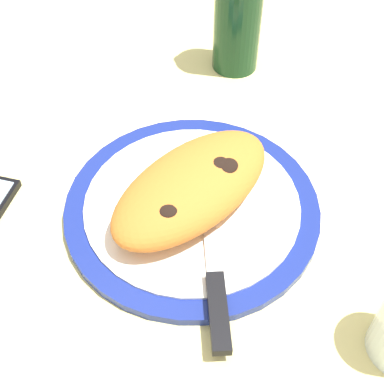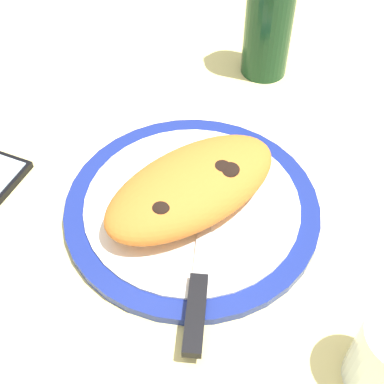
# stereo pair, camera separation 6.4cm
# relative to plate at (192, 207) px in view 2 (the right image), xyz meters

# --- Properties ---
(ground_plane) EXTENTS (1.50, 1.50, 0.03)m
(ground_plane) POSITION_rel_plate_xyz_m (0.00, 0.00, -0.02)
(ground_plane) COLOR #E5D684
(plate) EXTENTS (0.32, 0.32, 0.02)m
(plate) POSITION_rel_plate_xyz_m (0.00, 0.00, 0.00)
(plate) COLOR navy
(plate) RESTS_ON ground_plane
(calzone) EXTENTS (0.26, 0.18, 0.06)m
(calzone) POSITION_rel_plate_xyz_m (-0.00, 0.00, 0.04)
(calzone) COLOR orange
(calzone) RESTS_ON plate
(fork) EXTENTS (0.16, 0.02, 0.00)m
(fork) POSITION_rel_plate_xyz_m (0.00, -0.06, 0.01)
(fork) COLOR silver
(fork) RESTS_ON plate
(knife) EXTENTS (0.20, 0.13, 0.01)m
(knife) POSITION_rel_plate_xyz_m (0.10, 0.08, 0.01)
(knife) COLOR silver
(knife) RESTS_ON plate
(wine_bottle) EXTENTS (0.07, 0.07, 0.26)m
(wine_bottle) POSITION_rel_plate_xyz_m (-0.31, -0.08, 0.10)
(wine_bottle) COLOR #14381E
(wine_bottle) RESTS_ON ground_plane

